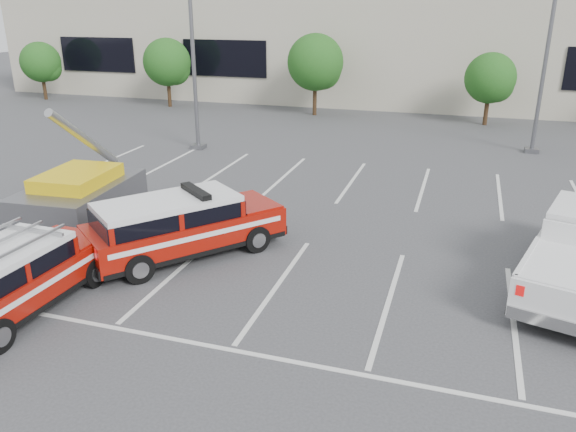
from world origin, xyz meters
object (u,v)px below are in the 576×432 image
convention_building (421,29)px  tree_left (169,64)px  tree_mid_right (492,80)px  light_pole_mid (550,35)px  light_pole_left (192,34)px  tree_far_left (42,64)px  ladder_suv (14,282)px  utility_rig (74,200)px  fire_chief_suv (183,230)px  tree_mid_left (317,64)px

convention_building → tree_left: bearing=-146.9°
tree_mid_right → light_pole_mid: size_ratio=0.39×
convention_building → light_pole_left: convention_building is taller
convention_building → tree_far_left: bearing=-158.6°
light_pole_mid → ladder_suv: bearing=-122.7°
tree_left → tree_mid_right: tree_left is taller
utility_rig → ladder_suv: bearing=-70.1°
tree_mid_right → fire_chief_suv: bearing=-110.9°
tree_mid_right → tree_far_left: bearing=180.0°
fire_chief_suv → utility_rig: 4.54m
convention_building → utility_rig: 30.93m
tree_far_left → tree_mid_right: bearing=0.0°
tree_mid_left → fire_chief_suv: (1.93, -21.12, -2.29)m
ladder_suv → utility_rig: utility_rig is taller
convention_building → ladder_suv: 35.37m
tree_far_left → light_pole_left: light_pole_left is taller
tree_far_left → light_pole_left: size_ratio=0.39×
ladder_suv → tree_mid_left: bearing=91.6°
fire_chief_suv → utility_rig: utility_rig is taller
tree_mid_right → fire_chief_suv: tree_mid_right is taller
tree_mid_left → light_pole_left: (-3.09, -10.05, 2.14)m
tree_mid_right → utility_rig: 23.55m
ladder_suv → fire_chief_suv: bearing=62.8°
tree_left → tree_mid_left: tree_mid_left is taller
tree_mid_left → light_pole_mid: size_ratio=0.47×
tree_mid_right → utility_rig: (-12.45, -19.91, -1.76)m
tree_mid_left → tree_far_left: bearing=-180.0°
light_pole_mid → utility_rig: (-14.35, -13.87, -4.45)m
tree_left → ladder_suv: bearing=-68.5°
convention_building → light_pole_left: 21.49m
tree_far_left → convention_building: bearing=21.4°
convention_building → ladder_suv: size_ratio=13.03×
tree_far_left → tree_mid_left: (20.00, 0.00, 0.54)m
convention_building → tree_mid_right: 11.20m
tree_left → tree_mid_left: bearing=0.0°
tree_mid_left → convention_building: bearing=62.6°
convention_building → light_pole_left: (-8.18, -19.86, 0.47)m
light_pole_left → fire_chief_suv: light_pole_left is taller
tree_far_left → ladder_suv: 31.89m
ladder_suv → light_pole_mid: bearing=59.3°
light_pole_mid → ladder_suv: light_pole_mid is taller
tree_mid_left → ladder_suv: (-0.19, -24.93, -2.32)m
tree_left → light_pole_mid: (21.91, -6.05, 2.41)m
convention_building → light_pole_mid: 17.27m
tree_far_left → tree_mid_left: tree_mid_left is taller
tree_left → fire_chief_suv: 24.34m
tree_mid_left → ladder_suv: bearing=-90.4°
tree_mid_left → tree_mid_right: tree_mid_left is taller
convention_building → utility_rig: size_ratio=13.19×
light_pole_left → fire_chief_suv: 12.94m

